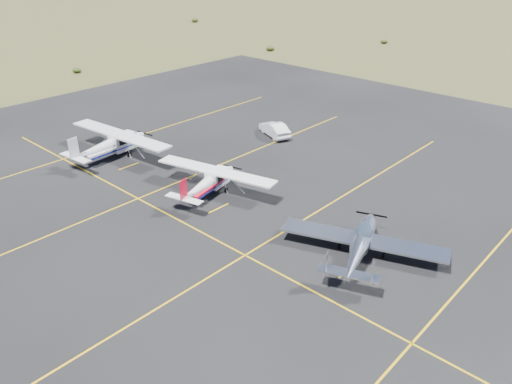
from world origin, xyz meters
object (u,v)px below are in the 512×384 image
aircraft_low_wing (361,243)px  aircraft_cessna (209,181)px  aircraft_plain (110,144)px  sedan (275,129)px

aircraft_low_wing → aircraft_cessna: 12.83m
aircraft_low_wing → aircraft_plain: (-1.46, 24.37, 0.24)m
aircraft_cessna → aircraft_plain: 11.59m
aircraft_cessna → aircraft_plain: (-0.96, 11.55, 0.18)m
aircraft_cessna → aircraft_plain: bearing=81.4°
aircraft_plain → aircraft_cessna: bearing=-90.8°
aircraft_cessna → aircraft_low_wing: bearing=-101.2°
aircraft_plain → aircraft_low_wing: bearing=-92.1°
sedan → aircraft_low_wing: bearing=76.3°
aircraft_low_wing → aircraft_cessna: (-0.50, 12.82, 0.06)m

